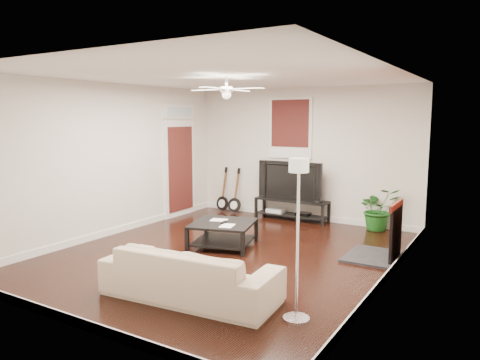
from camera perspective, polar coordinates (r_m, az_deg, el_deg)
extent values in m
cube|color=black|center=(7.39, -1.63, -9.23)|extent=(5.00, 6.00, 0.01)
cube|color=white|center=(7.10, -1.72, 12.93)|extent=(5.00, 6.00, 0.01)
cube|color=silver|center=(9.76, 7.94, 3.23)|extent=(5.00, 0.01, 2.80)
cube|color=silver|center=(4.89, -21.10, -1.73)|extent=(5.00, 0.01, 2.80)
cube|color=silver|center=(8.72, -15.63, 2.48)|extent=(0.01, 6.00, 2.80)
cube|color=silver|center=(6.13, 18.35, 0.23)|extent=(0.01, 6.00, 2.80)
cube|color=brown|center=(7.11, 20.07, 1.15)|extent=(0.02, 2.20, 2.80)
cube|color=black|center=(7.33, 17.51, -6.02)|extent=(0.80, 1.10, 0.92)
cube|color=#39100F|center=(9.82, 6.32, 6.50)|extent=(1.00, 0.06, 1.30)
cube|color=white|center=(10.10, -7.57, 2.54)|extent=(0.08, 1.00, 2.50)
cube|color=black|center=(9.78, 6.50, -3.70)|extent=(1.59, 0.42, 0.45)
imported|color=black|center=(9.69, 6.61, -0.02)|extent=(1.42, 0.19, 0.82)
cube|color=black|center=(7.74, -2.14, -6.85)|extent=(1.23, 1.23, 0.42)
imported|color=tan|center=(5.61, -6.26, -11.51)|extent=(2.23, 1.02, 0.63)
imported|color=#1A5B1B|center=(9.19, 16.99, -3.48)|extent=(1.00, 0.98, 0.84)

